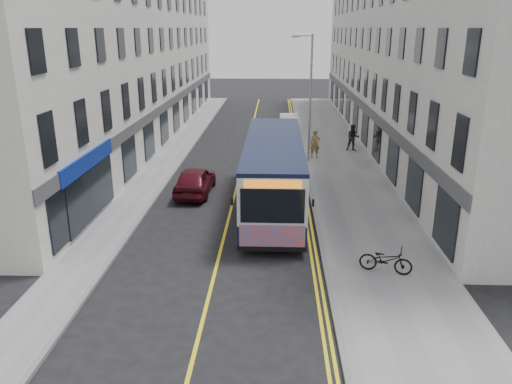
# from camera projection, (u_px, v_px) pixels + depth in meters

# --- Properties ---
(ground) EXTENTS (140.00, 140.00, 0.00)m
(ground) POSITION_uv_depth(u_px,v_px,m) (219.00, 255.00, 19.30)
(ground) COLOR black
(ground) RESTS_ON ground
(pavement_east) EXTENTS (4.50, 64.00, 0.12)m
(pavement_east) POSITION_uv_depth(u_px,v_px,m) (343.00, 171.00, 30.42)
(pavement_east) COLOR gray
(pavement_east) RESTS_ON ground
(pavement_west) EXTENTS (2.00, 64.00, 0.12)m
(pavement_west) POSITION_uv_depth(u_px,v_px,m) (160.00, 169.00, 30.85)
(pavement_west) COLOR gray
(pavement_west) RESTS_ON ground
(kerb_east) EXTENTS (0.18, 64.00, 0.13)m
(kerb_east) POSITION_uv_depth(u_px,v_px,m) (306.00, 170.00, 30.51)
(kerb_east) COLOR slate
(kerb_east) RESTS_ON ground
(kerb_west) EXTENTS (0.18, 64.00, 0.13)m
(kerb_west) POSITION_uv_depth(u_px,v_px,m) (176.00, 169.00, 30.81)
(kerb_west) COLOR slate
(kerb_west) RESTS_ON ground
(road_centre_line) EXTENTS (0.12, 64.00, 0.01)m
(road_centre_line) POSITION_uv_depth(u_px,v_px,m) (241.00, 170.00, 30.68)
(road_centre_line) COLOR yellow
(road_centre_line) RESTS_ON ground
(road_dbl_yellow_inner) EXTENTS (0.10, 64.00, 0.01)m
(road_dbl_yellow_inner) POSITION_uv_depth(u_px,v_px,m) (299.00, 171.00, 30.54)
(road_dbl_yellow_inner) COLOR yellow
(road_dbl_yellow_inner) RESTS_ON ground
(road_dbl_yellow_outer) EXTENTS (0.10, 64.00, 0.01)m
(road_dbl_yellow_outer) POSITION_uv_depth(u_px,v_px,m) (302.00, 171.00, 30.53)
(road_dbl_yellow_outer) COLOR yellow
(road_dbl_yellow_outer) RESTS_ON ground
(terrace_east) EXTENTS (6.00, 46.00, 13.00)m
(terrace_east) POSITION_uv_depth(u_px,v_px,m) (404.00, 54.00, 36.73)
(terrace_east) COLOR silver
(terrace_east) RESTS_ON ground
(terrace_west) EXTENTS (6.00, 46.00, 13.00)m
(terrace_west) POSITION_uv_depth(u_px,v_px,m) (129.00, 53.00, 37.53)
(terrace_west) COLOR silver
(terrace_west) RESTS_ON ground
(streetlamp) EXTENTS (1.32, 0.18, 8.00)m
(streetlamp) POSITION_uv_depth(u_px,v_px,m) (309.00, 95.00, 31.04)
(streetlamp) COLOR #989CA1
(streetlamp) RESTS_ON ground
(city_bus) EXTENTS (2.70, 11.60, 3.37)m
(city_bus) POSITION_uv_depth(u_px,v_px,m) (274.00, 171.00, 23.83)
(city_bus) COLOR black
(city_bus) RESTS_ON ground
(bicycle) EXTENTS (1.94, 1.15, 0.96)m
(bicycle) POSITION_uv_depth(u_px,v_px,m) (386.00, 260.00, 17.52)
(bicycle) COLOR black
(bicycle) RESTS_ON pavement_east
(pedestrian_near) EXTENTS (0.71, 0.51, 1.85)m
(pedestrian_near) POSITION_uv_depth(u_px,v_px,m) (315.00, 144.00, 32.92)
(pedestrian_near) COLOR olive
(pedestrian_near) RESTS_ON pavement_east
(pedestrian_far) EXTENTS (0.92, 0.73, 1.85)m
(pedestrian_far) POSITION_uv_depth(u_px,v_px,m) (353.00, 138.00, 34.81)
(pedestrian_far) COLOR #212227
(pedestrian_far) RESTS_ON pavement_east
(car_white) EXTENTS (1.58, 4.45, 1.46)m
(car_white) POSITION_uv_depth(u_px,v_px,m) (289.00, 123.00, 41.76)
(car_white) COLOR silver
(car_white) RESTS_ON ground
(car_maroon) EXTENTS (1.88, 4.36, 1.46)m
(car_maroon) POSITION_uv_depth(u_px,v_px,m) (195.00, 180.00, 26.18)
(car_maroon) COLOR #4D0C16
(car_maroon) RESTS_ON ground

